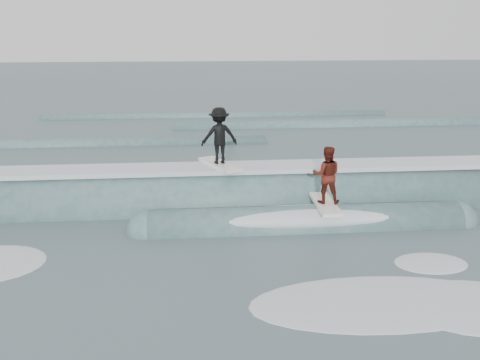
{
  "coord_description": "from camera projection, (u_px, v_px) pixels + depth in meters",
  "views": [
    {
      "loc": [
        -1.41,
        -11.94,
        5.54
      ],
      "look_at": [
        0.0,
        3.47,
        1.1
      ],
      "focal_mm": 40.0,
      "sensor_mm": 36.0,
      "label": 1
    }
  ],
  "objects": [
    {
      "name": "breaking_wave",
      "position": [
        246.0,
        206.0,
        17.07
      ],
      "size": [
        22.49,
        4.0,
        2.45
      ],
      "color": "#3C6265",
      "rests_on": "ground"
    },
    {
      "name": "ground",
      "position": [
        253.0,
        262.0,
        13.08
      ],
      "size": [
        160.0,
        160.0,
        0.0
      ],
      "primitive_type": "plane",
      "color": "#3F555D",
      "rests_on": "ground"
    },
    {
      "name": "far_swells",
      "position": [
        232.0,
        129.0,
        30.05
      ],
      "size": [
        39.22,
        8.65,
        0.8
      ],
      "color": "#3C6265",
      "rests_on": "ground"
    },
    {
      "name": "whitewater",
      "position": [
        260.0,
        285.0,
        11.92
      ],
      "size": [
        14.83,
        5.86,
        0.1
      ],
      "color": "silver",
      "rests_on": "ground"
    },
    {
      "name": "surfer_black",
      "position": [
        219.0,
        138.0,
        16.71
      ],
      "size": [
        1.33,
        2.05,
        1.87
      ],
      "color": "white",
      "rests_on": "ground"
    },
    {
      "name": "surfer_red",
      "position": [
        326.0,
        178.0,
        15.07
      ],
      "size": [
        0.9,
        2.01,
        1.74
      ],
      "color": "white",
      "rests_on": "ground"
    }
  ]
}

